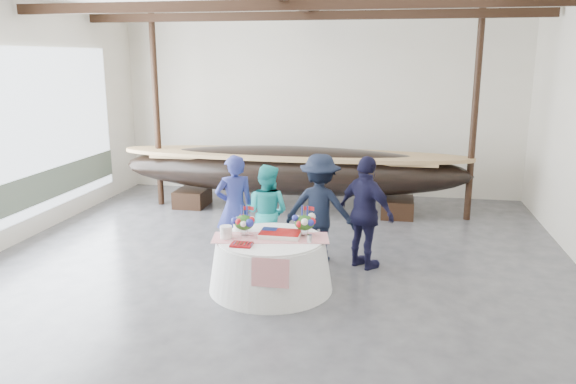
# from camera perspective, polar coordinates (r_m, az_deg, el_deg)

# --- Properties ---
(floor) EXTENTS (10.00, 12.00, 0.01)m
(floor) POSITION_cam_1_polar(r_m,az_deg,el_deg) (8.94, -2.19, -8.87)
(floor) COLOR #3D3D42
(floor) RESTS_ON ground
(wall_back) EXTENTS (10.00, 0.02, 4.50)m
(wall_back) POSITION_cam_1_polar(r_m,az_deg,el_deg) (14.23, 3.15, 8.84)
(wall_back) COLOR silver
(wall_back) RESTS_ON ground
(pavilion_structure) EXTENTS (9.80, 11.76, 4.50)m
(pavilion_structure) POSITION_cam_1_polar(r_m,az_deg,el_deg) (9.00, -1.36, 17.33)
(pavilion_structure) COLOR black
(pavilion_structure) RESTS_ON ground
(open_bay) EXTENTS (0.03, 7.00, 3.20)m
(open_bay) POSITION_cam_1_polar(r_m,az_deg,el_deg) (11.44, -26.08, 4.21)
(open_bay) COLOR silver
(open_bay) RESTS_ON ground
(longboat_display) EXTENTS (7.89, 1.58, 1.48)m
(longboat_display) POSITION_cam_1_polar(r_m,az_deg,el_deg) (12.59, 0.35, 2.25)
(longboat_display) COLOR black
(longboat_display) RESTS_ON ground
(banquet_table) EXTENTS (1.86, 1.86, 0.80)m
(banquet_table) POSITION_cam_1_polar(r_m,az_deg,el_deg) (8.48, -1.76, -7.24)
(banquet_table) COLOR silver
(banquet_table) RESTS_ON ground
(tabletop_items) EXTENTS (1.79, 0.96, 0.40)m
(tabletop_items) POSITION_cam_1_polar(r_m,az_deg,el_deg) (8.40, -1.83, -3.51)
(tabletop_items) COLOR red
(tabletop_items) RESTS_ON banquet_table
(guest_woman_blue) EXTENTS (0.79, 0.70, 1.83)m
(guest_woman_blue) POSITION_cam_1_polar(r_m,az_deg,el_deg) (9.59, -5.45, -1.60)
(guest_woman_blue) COLOR navy
(guest_woman_blue) RESTS_ON ground
(guest_woman_teal) EXTENTS (0.93, 0.80, 1.66)m
(guest_woman_teal) POSITION_cam_1_polar(r_m,az_deg,el_deg) (9.59, -2.19, -2.07)
(guest_woman_teal) COLOR #23B5B5
(guest_woman_teal) RESTS_ON ground
(guest_man_left) EXTENTS (1.25, 0.79, 1.85)m
(guest_man_left) POSITION_cam_1_polar(r_m,az_deg,el_deg) (9.48, 3.26, -1.66)
(guest_man_left) COLOR black
(guest_man_left) RESTS_ON ground
(guest_man_right) EXTENTS (1.15, 1.03, 1.87)m
(guest_man_right) POSITION_cam_1_polar(r_m,az_deg,el_deg) (9.23, 7.91, -2.12)
(guest_man_right) COLOR black
(guest_man_right) RESTS_ON ground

